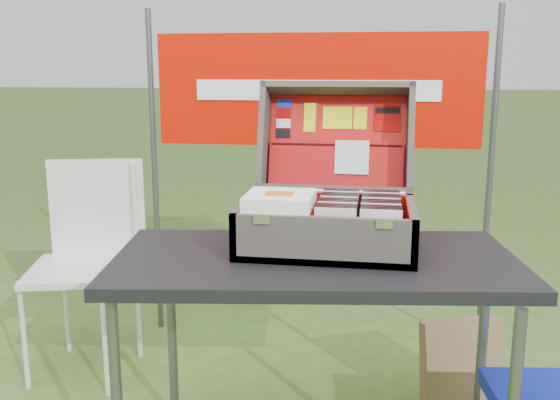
% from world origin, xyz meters
% --- Properties ---
extents(table, '(1.38, 0.82, 0.81)m').
position_xyz_m(table, '(0.12, -0.07, 0.41)').
color(table, black).
rests_on(table, ground).
extents(table_top, '(1.38, 0.82, 0.04)m').
position_xyz_m(table_top, '(0.12, -0.07, 0.79)').
color(table_top, black).
rests_on(table_top, ground).
extents(table_leg_bl, '(0.04, 0.04, 0.77)m').
position_xyz_m(table_leg_bl, '(-0.47, 0.20, 0.39)').
color(table_leg_bl, '#59595B').
rests_on(table_leg_bl, ground).
extents(table_leg_br, '(0.04, 0.04, 0.77)m').
position_xyz_m(table_leg_br, '(0.71, 0.20, 0.39)').
color(table_leg_br, '#59595B').
rests_on(table_leg_br, ground).
extents(suitcase, '(0.58, 0.57, 0.53)m').
position_xyz_m(suitcase, '(0.15, 0.09, 1.08)').
color(suitcase, '#4B4841').
rests_on(suitcase, table).
extents(suitcase_base_bottom, '(0.58, 0.41, 0.02)m').
position_xyz_m(suitcase_base_bottom, '(0.15, 0.03, 0.82)').
color(suitcase_base_bottom, '#4B4841').
rests_on(suitcase_base_bottom, table_top).
extents(suitcase_base_wall_front, '(0.58, 0.02, 0.15)m').
position_xyz_m(suitcase_base_wall_front, '(0.15, -0.17, 0.89)').
color(suitcase_base_wall_front, '#4B4841').
rests_on(suitcase_base_wall_front, table_top).
extents(suitcase_base_wall_back, '(0.58, 0.02, 0.15)m').
position_xyz_m(suitcase_base_wall_back, '(0.15, 0.22, 0.89)').
color(suitcase_base_wall_back, '#4B4841').
rests_on(suitcase_base_wall_back, table_top).
extents(suitcase_base_wall_left, '(0.02, 0.41, 0.15)m').
position_xyz_m(suitcase_base_wall_left, '(-0.13, 0.03, 0.89)').
color(suitcase_base_wall_left, '#4B4841').
rests_on(suitcase_base_wall_left, table_top).
extents(suitcase_base_wall_right, '(0.02, 0.41, 0.15)m').
position_xyz_m(suitcase_base_wall_right, '(0.43, 0.03, 0.89)').
color(suitcase_base_wall_right, '#4B4841').
rests_on(suitcase_base_wall_right, table_top).
extents(suitcase_liner_floor, '(0.53, 0.37, 0.01)m').
position_xyz_m(suitcase_liner_floor, '(0.15, 0.03, 0.84)').
color(suitcase_liner_floor, '#C4050C').
rests_on(suitcase_liner_floor, suitcase_base_bottom).
extents(suitcase_latch_left, '(0.05, 0.01, 0.03)m').
position_xyz_m(suitcase_latch_left, '(-0.03, -0.18, 0.96)').
color(suitcase_latch_left, silver).
rests_on(suitcase_latch_left, suitcase_base_wall_front).
extents(suitcase_latch_right, '(0.05, 0.01, 0.03)m').
position_xyz_m(suitcase_latch_right, '(0.34, -0.18, 0.96)').
color(suitcase_latch_right, silver).
rests_on(suitcase_latch_right, suitcase_base_wall_front).
extents(suitcase_hinge, '(0.52, 0.02, 0.02)m').
position_xyz_m(suitcase_hinge, '(0.15, 0.24, 0.97)').
color(suitcase_hinge, silver).
rests_on(suitcase_hinge, suitcase_base_wall_back).
extents(suitcase_lid_back, '(0.58, 0.14, 0.40)m').
position_xyz_m(suitcase_lid_back, '(0.15, 0.43, 1.12)').
color(suitcase_lid_back, '#4B4841').
rests_on(suitcase_lid_back, suitcase_base_wall_back).
extents(suitcase_lid_rim_far, '(0.58, 0.15, 0.07)m').
position_xyz_m(suitcase_lid_rim_far, '(0.15, 0.43, 1.33)').
color(suitcase_lid_rim_far, '#4B4841').
rests_on(suitcase_lid_rim_far, suitcase_lid_back).
extents(suitcase_lid_rim_near, '(0.58, 0.15, 0.07)m').
position_xyz_m(suitcase_lid_rim_near, '(0.15, 0.31, 0.95)').
color(suitcase_lid_rim_near, '#4B4841').
rests_on(suitcase_lid_rim_near, suitcase_lid_back).
extents(suitcase_lid_rim_left, '(0.02, 0.27, 0.44)m').
position_xyz_m(suitcase_lid_rim_left, '(-0.13, 0.37, 1.14)').
color(suitcase_lid_rim_left, '#4B4841').
rests_on(suitcase_lid_rim_left, suitcase_lid_back).
extents(suitcase_lid_rim_right, '(0.02, 0.27, 0.44)m').
position_xyz_m(suitcase_lid_rim_right, '(0.43, 0.37, 1.14)').
color(suitcase_lid_rim_right, '#4B4841').
rests_on(suitcase_lid_rim_right, suitcase_lid_back).
extents(suitcase_lid_liner, '(0.53, 0.11, 0.35)m').
position_xyz_m(suitcase_lid_liner, '(0.15, 0.42, 1.13)').
color(suitcase_lid_liner, '#C4050C').
rests_on(suitcase_lid_liner, suitcase_lid_back).
extents(suitcase_liner_wall_front, '(0.53, 0.01, 0.13)m').
position_xyz_m(suitcase_liner_wall_front, '(0.15, -0.15, 0.90)').
color(suitcase_liner_wall_front, '#C4050C').
rests_on(suitcase_liner_wall_front, suitcase_base_bottom).
extents(suitcase_liner_wall_back, '(0.53, 0.01, 0.13)m').
position_xyz_m(suitcase_liner_wall_back, '(0.15, 0.21, 0.90)').
color(suitcase_liner_wall_back, '#C4050C').
rests_on(suitcase_liner_wall_back, suitcase_base_bottom).
extents(suitcase_liner_wall_left, '(0.01, 0.37, 0.13)m').
position_xyz_m(suitcase_liner_wall_left, '(-0.11, 0.03, 0.90)').
color(suitcase_liner_wall_left, '#C4050C').
rests_on(suitcase_liner_wall_left, suitcase_base_bottom).
extents(suitcase_liner_wall_right, '(0.01, 0.37, 0.13)m').
position_xyz_m(suitcase_liner_wall_right, '(0.41, 0.03, 0.90)').
color(suitcase_liner_wall_right, '#C4050C').
rests_on(suitcase_liner_wall_right, suitcase_base_bottom).
extents(suitcase_lid_pocket, '(0.51, 0.08, 0.17)m').
position_xyz_m(suitcase_lid_pocket, '(0.15, 0.37, 1.04)').
color(suitcase_lid_pocket, '#9A0E0E').
rests_on(suitcase_lid_pocket, suitcase_lid_liner).
extents(suitcase_pocket_edge, '(0.50, 0.02, 0.02)m').
position_xyz_m(suitcase_pocket_edge, '(0.15, 0.39, 1.12)').
color(suitcase_pocket_edge, '#9A0E0E').
rests_on(suitcase_pocket_edge, suitcase_lid_pocket).
extents(suitcase_pocket_cd, '(0.13, 0.05, 0.13)m').
position_xyz_m(suitcase_pocket_cd, '(0.21, 0.36, 1.08)').
color(suitcase_pocket_cd, silver).
rests_on(suitcase_pocket_cd, suitcase_lid_pocket).
extents(lid_sticker_cc_a, '(0.06, 0.01, 0.03)m').
position_xyz_m(lid_sticker_cc_a, '(-0.06, 0.46, 1.27)').
color(lid_sticker_cc_a, '#1933B2').
rests_on(lid_sticker_cc_a, suitcase_lid_liner).
extents(lid_sticker_cc_b, '(0.06, 0.01, 0.03)m').
position_xyz_m(lid_sticker_cc_b, '(-0.06, 0.44, 1.23)').
color(lid_sticker_cc_b, '#AA0300').
rests_on(lid_sticker_cc_b, suitcase_lid_liner).
extents(lid_sticker_cc_c, '(0.06, 0.01, 0.03)m').
position_xyz_m(lid_sticker_cc_c, '(-0.06, 0.43, 1.19)').
color(lid_sticker_cc_c, white).
rests_on(lid_sticker_cc_c, suitcase_lid_liner).
extents(lid_sticker_cc_d, '(0.06, 0.01, 0.03)m').
position_xyz_m(lid_sticker_cc_d, '(-0.06, 0.42, 1.16)').
color(lid_sticker_cc_d, black).
rests_on(lid_sticker_cc_d, suitcase_lid_liner).
extents(lid_card_neon_tall, '(0.05, 0.04, 0.11)m').
position_xyz_m(lid_card_neon_tall, '(0.04, 0.44, 1.22)').
color(lid_card_neon_tall, '#E4EF10').
rests_on(lid_card_neon_tall, suitcase_lid_liner).
extents(lid_card_neon_main, '(0.11, 0.03, 0.08)m').
position_xyz_m(lid_card_neon_main, '(0.15, 0.44, 1.22)').
color(lid_card_neon_main, '#E4EF10').
rests_on(lid_card_neon_main, suitcase_lid_liner).
extents(lid_card_neon_small, '(0.05, 0.03, 0.08)m').
position_xyz_m(lid_card_neon_small, '(0.24, 0.44, 1.22)').
color(lid_card_neon_small, '#E4EF10').
rests_on(lid_card_neon_small, suitcase_lid_liner).
extents(lid_sticker_band, '(0.10, 0.03, 0.10)m').
position_xyz_m(lid_sticker_band, '(0.34, 0.44, 1.22)').
color(lid_sticker_band, '#AA0300').
rests_on(lid_sticker_band, suitcase_lid_liner).
extents(lid_sticker_band_bar, '(0.09, 0.01, 0.02)m').
position_xyz_m(lid_sticker_band_bar, '(0.34, 0.45, 1.25)').
color(lid_sticker_band_bar, black).
rests_on(lid_sticker_band_bar, suitcase_lid_liner).
extents(cd_left_0, '(0.13, 0.01, 0.15)m').
position_xyz_m(cd_left_0, '(0.19, -0.13, 0.91)').
color(cd_left_0, silver).
rests_on(cd_left_0, suitcase_liner_floor).
extents(cd_left_1, '(0.13, 0.01, 0.15)m').
position_xyz_m(cd_left_1, '(0.19, -0.11, 0.91)').
color(cd_left_1, black).
rests_on(cd_left_1, suitcase_liner_floor).
extents(cd_left_2, '(0.13, 0.01, 0.15)m').
position_xyz_m(cd_left_2, '(0.19, -0.08, 0.91)').
color(cd_left_2, black).
rests_on(cd_left_2, suitcase_liner_floor).
extents(cd_left_3, '(0.13, 0.01, 0.15)m').
position_xyz_m(cd_left_3, '(0.19, -0.06, 0.91)').
color(cd_left_3, black).
rests_on(cd_left_3, suitcase_liner_floor).
extents(cd_left_4, '(0.13, 0.01, 0.15)m').
position_xyz_m(cd_left_4, '(0.19, -0.04, 0.91)').
color(cd_left_4, silver).
rests_on(cd_left_4, suitcase_liner_floor).
extents(cd_left_5, '(0.13, 0.01, 0.15)m').
position_xyz_m(cd_left_5, '(0.19, -0.02, 0.91)').
color(cd_left_5, black).
rests_on(cd_left_5, suitcase_liner_floor).
extents(cd_left_6, '(0.13, 0.01, 0.15)m').
position_xyz_m(cd_left_6, '(0.19, 0.01, 0.91)').
color(cd_left_6, black).
rests_on(cd_left_6, suitcase_liner_floor).
extents(cd_left_7, '(0.13, 0.01, 0.15)m').
position_xyz_m(cd_left_7, '(0.19, 0.03, 0.91)').
color(cd_left_7, black).
rests_on(cd_left_7, suitcase_liner_floor).
extents(cd_left_8, '(0.13, 0.01, 0.15)m').
position_xyz_m(cd_left_8, '(0.19, 0.05, 0.91)').
color(cd_left_8, silver).
rests_on(cd_left_8, suitcase_liner_floor).
extents(cd_left_9, '(0.13, 0.01, 0.15)m').
position_xyz_m(cd_left_9, '(0.19, 0.07, 0.91)').
color(cd_left_9, black).
rests_on(cd_left_9, suitcase_liner_floor).
extents(cd_left_10, '(0.13, 0.01, 0.15)m').
position_xyz_m(cd_left_10, '(0.19, 0.10, 0.91)').
color(cd_left_10, black).
rests_on(cd_left_10, suitcase_liner_floor).
extents(cd_left_11, '(0.13, 0.01, 0.15)m').
position_xyz_m(cd_left_11, '(0.19, 0.12, 0.91)').
color(cd_left_11, black).
rests_on(cd_left_11, suitcase_liner_floor).
extents(cd_left_12, '(0.13, 0.01, 0.15)m').
position_xyz_m(cd_left_12, '(0.19, 0.14, 0.91)').
color(cd_left_12, silver).
rests_on(cd_left_12, suitcase_liner_floor).
extents(cd_left_13, '(0.13, 0.01, 0.15)m').
position_xyz_m(cd_left_13, '(0.19, 0.17, 0.91)').
color(cd_left_13, black).
rests_on(cd_left_13, suitcase_liner_floor).
extents(cd_left_14, '(0.13, 0.01, 0.15)m').
position_xyz_m(cd_left_14, '(0.19, 0.19, 0.91)').
color(cd_left_14, black).
rests_on(cd_left_14, suitcase_liner_floor).
extents(cd_right_0, '(0.13, 0.01, 0.15)m').
position_xyz_m(cd_right_0, '(0.33, -0.13, 0.91)').
color(cd_right_0, silver).
rests_on(cd_right_0, suitcase_liner_floor).
extents(cd_right_1, '(0.13, 0.01, 0.15)m').
position_xyz_m(cd_right_1, '(0.33, -0.11, 0.91)').
color(cd_right_1, black).
rests_on(cd_right_1, suitcase_liner_floor).
extents(cd_right_2, '(0.13, 0.01, 0.15)m').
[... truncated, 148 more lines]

